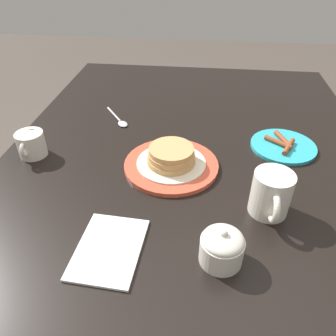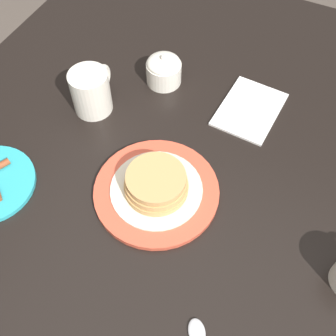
{
  "view_description": "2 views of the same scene",
  "coord_description": "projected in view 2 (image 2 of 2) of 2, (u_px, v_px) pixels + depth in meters",
  "views": [
    {
      "loc": [
        0.72,
        0.02,
        1.27
      ],
      "look_at": [
        0.05,
        -0.05,
        0.78
      ],
      "focal_mm": 35.0,
      "sensor_mm": 36.0,
      "label": 1
    },
    {
      "loc": [
        -0.38,
        -0.26,
        1.48
      ],
      "look_at": [
        0.05,
        -0.05,
        0.78
      ],
      "focal_mm": 45.0,
      "sensor_mm": 36.0,
      "label": 2
    }
  ],
  "objects": [
    {
      "name": "coffee_mug",
      "position": [
        92.0,
        91.0,
        0.95
      ],
      "size": [
        0.12,
        0.09,
        0.1
      ],
      "color": "silver",
      "rests_on": "dining_table"
    },
    {
      "name": "ground_plane",
      "position": [
        148.0,
        298.0,
        1.48
      ],
      "size": [
        8.0,
        8.0,
        0.0
      ],
      "primitive_type": "plane",
      "color": "#51473F"
    },
    {
      "name": "pancake_plate",
      "position": [
        156.0,
        187.0,
        0.84
      ],
      "size": [
        0.26,
        0.26,
        0.06
      ],
      "color": "#DB5138",
      "rests_on": "dining_table"
    },
    {
      "name": "sugar_bowl",
      "position": [
        164.0,
        70.0,
        1.01
      ],
      "size": [
        0.09,
        0.09,
        0.08
      ],
      "color": "silver",
      "rests_on": "dining_table"
    },
    {
      "name": "dining_table",
      "position": [
        137.0,
        209.0,
        0.95
      ],
      "size": [
        1.56,
        1.07,
        0.75
      ],
      "color": "black",
      "rests_on": "ground_plane"
    },
    {
      "name": "napkin",
      "position": [
        250.0,
        109.0,
        0.98
      ],
      "size": [
        0.18,
        0.14,
        0.01
      ],
      "color": "white",
      "rests_on": "dining_table"
    }
  ]
}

